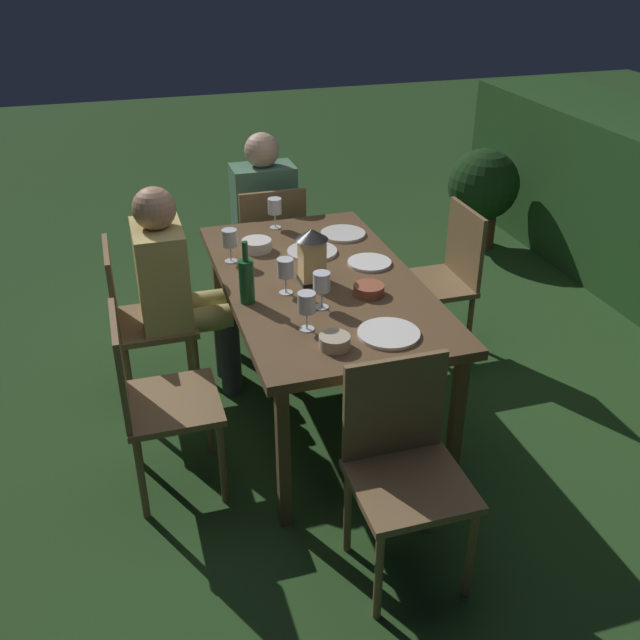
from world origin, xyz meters
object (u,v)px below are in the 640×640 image
wine_glass_b (275,208)px  wine_glass_c (285,270)px  plate_b (369,263)px  lantern_centerpiece (312,253)px  wine_glass_a (322,284)px  person_in_mustard (176,284)px  person_in_green (262,211)px  chair_side_right_a (444,275)px  wine_glass_e (230,240)px  plate_a (343,234)px  bowl_salad (257,245)px  bowl_olives (335,341)px  green_bottle_on_table (247,280)px  wine_glass_d (307,304)px  dining_table (320,290)px  potted_plant_by_hedge (483,189)px  chair_side_left_b (154,396)px  plate_c (312,251)px  chair_side_left_a (140,316)px  chair_head_far (404,463)px  bowl_bread (369,289)px  chair_head_near (270,245)px  plate_d (389,334)px

wine_glass_b → wine_glass_c: bearing=-10.3°
wine_glass_b → plate_b: 0.70m
lantern_centerpiece → wine_glass_a: 0.27m
person_in_mustard → person_in_green: bearing=144.1°
chair_side_right_a → wine_glass_e: 1.27m
plate_a → bowl_salad: (0.07, -0.49, 0.02)m
plate_a → bowl_olives: bearing=-20.0°
plate_a → lantern_centerpiece: bearing=-32.5°
green_bottle_on_table → wine_glass_d: (0.32, 0.19, 0.01)m
chair_side_right_a → bowl_salad: (-0.05, -1.06, 0.29)m
dining_table → potted_plant_by_hedge: size_ratio=2.16×
wine_glass_e → green_bottle_on_table: bearing=-1.3°
dining_table → chair_side_left_b: size_ratio=1.89×
plate_c → bowl_olives: (0.93, -0.18, 0.02)m
chair_side_right_a → plate_b: chair_side_right_a is taller
chair_side_right_a → wine_glass_e: wine_glass_e is taller
chair_side_left_b → plate_c: size_ratio=3.38×
chair_side_left_a → potted_plant_by_hedge: size_ratio=1.14×
person_in_mustard → plate_c: 0.71m
chair_head_far → wine_glass_b: size_ratio=5.15×
wine_glass_c → chair_head_far: bearing=11.2°
wine_glass_d → bowl_bread: bearing=122.7°
person_in_green → bowl_bread: size_ratio=8.14×
chair_side_left_b → wine_glass_c: bearing=112.8°
chair_head_near → green_bottle_on_table: (1.21, -0.38, 0.37)m
chair_side_left_a → plate_c: bearing=86.1°
potted_plant_by_hedge → chair_side_left_b: bearing=-51.7°
chair_head_far → plate_c: (-1.38, 0.05, 0.27)m
person_in_green → chair_head_far: size_ratio=1.32×
chair_side_right_a → bowl_salad: chair_side_right_a is taller
wine_glass_b → plate_c: (0.39, 0.10, -0.11)m
lantern_centerpiece → bowl_olives: (0.61, -0.08, -0.12)m
wine_glass_e → bowl_salad: wine_glass_e is taller
wine_glass_e → plate_c: wine_glass_e is taller
bowl_olives → bowl_bread: bowl_olives is taller
wine_glass_e → bowl_bread: (0.54, 0.54, -0.09)m
person_in_green → wine_glass_a: 1.57m
wine_glass_d → bowl_salad: size_ratio=1.10×
chair_head_near → chair_head_far: same height
chair_head_near → bowl_olives: size_ratio=6.85×
chair_head_near → chair_head_far: (2.14, 0.00, 0.00)m
person_in_mustard → wine_glass_e: (0.05, 0.28, 0.23)m
wine_glass_a → wine_glass_d: same height
bowl_salad → chair_head_far: bearing=8.2°
chair_side_left_a → wine_glass_c: size_ratio=5.15×
dining_table → person_in_green: size_ratio=1.43×
plate_c → plate_b: bearing=47.1°
dining_table → person_in_mustard: (-0.37, -0.65, -0.05)m
plate_d → person_in_green: bearing=-176.4°
wine_glass_d → bowl_bread: wine_glass_d is taller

